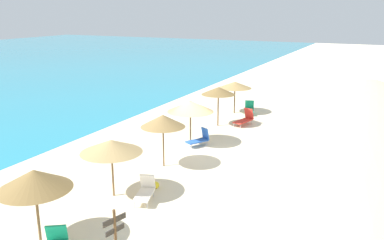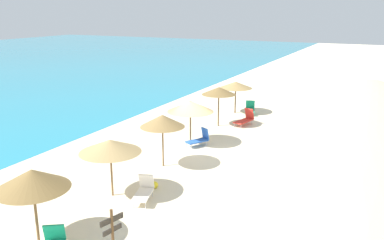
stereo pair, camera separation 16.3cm
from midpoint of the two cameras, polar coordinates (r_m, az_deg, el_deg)
name	(u,v)px [view 1 (the left image)]	position (r m, az deg, el deg)	size (l,w,h in m)	color
ground_plane	(193,150)	(22.80, -0.05, -4.13)	(160.00, 160.00, 0.00)	beige
dune_ridge	(364,171)	(17.49, 22.53, -6.51)	(43.91, 5.89, 2.82)	beige
beach_umbrella_0	(34,180)	(14.19, -21.38, -7.72)	(2.40, 2.40, 2.59)	brown
beach_umbrella_1	(111,146)	(16.93, -11.42, -3.59)	(2.54, 2.54, 2.44)	brown
beach_umbrella_2	(163,121)	(19.81, -4.29, -0.12)	(2.18, 2.18, 2.62)	brown
beach_umbrella_3	(190,106)	(23.15, -0.42, 1.90)	(2.63, 2.63, 2.53)	brown
beach_umbrella_4	(218,91)	(26.92, 3.51, 4.06)	(2.24, 2.24, 2.62)	brown
beach_umbrella_5	(235,85)	(30.56, 5.84, 4.87)	(2.46, 2.46, 2.37)	brown
lounge_chair_1	(245,119)	(27.74, 7.15, 0.16)	(1.73, 1.03, 1.06)	red
lounge_chair_2	(199,139)	(23.27, 0.84, -2.62)	(1.42, 1.14, 1.01)	blue
lounge_chair_3	(145,191)	(16.96, -6.79, -9.72)	(1.48, 0.99, 0.99)	white
lounge_chair_4	(249,109)	(30.73, 7.81, 1.56)	(1.52, 1.05, 0.94)	#199972
wooden_signpost	(115,233)	(12.86, -10.99, -15.10)	(0.82, 0.25, 1.85)	brown
beach_ball	(156,185)	(18.08, -5.31, -8.98)	(0.30, 0.30, 0.30)	yellow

